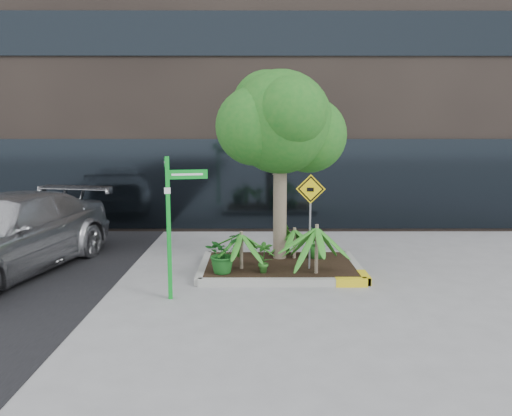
{
  "coord_description": "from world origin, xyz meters",
  "views": [
    {
      "loc": [
        -0.33,
        -9.9,
        2.88
      ],
      "look_at": [
        -0.3,
        0.2,
        1.35
      ],
      "focal_mm": 35.0,
      "sensor_mm": 36.0,
      "label": 1
    }
  ],
  "objects_px": {
    "tree": "(280,122)",
    "street_sign_post": "(171,212)",
    "parked_car": "(4,235)",
    "cattle_sign": "(310,205)"
  },
  "relations": [
    {
      "from": "parked_car",
      "to": "cattle_sign",
      "type": "distance_m",
      "value": 6.27
    },
    {
      "from": "tree",
      "to": "street_sign_post",
      "type": "height_order",
      "value": "tree"
    },
    {
      "from": "tree",
      "to": "parked_car",
      "type": "height_order",
      "value": "tree"
    },
    {
      "from": "street_sign_post",
      "to": "cattle_sign",
      "type": "relative_size",
      "value": 1.3
    },
    {
      "from": "tree",
      "to": "parked_car",
      "type": "xyz_separation_m",
      "value": [
        -5.67,
        -0.74,
        -2.29
      ]
    },
    {
      "from": "cattle_sign",
      "to": "parked_car",
      "type": "bearing_deg",
      "value": -172.1
    },
    {
      "from": "parked_car",
      "to": "street_sign_post",
      "type": "distance_m",
      "value": 4.05
    },
    {
      "from": "street_sign_post",
      "to": "cattle_sign",
      "type": "distance_m",
      "value": 2.91
    },
    {
      "from": "street_sign_post",
      "to": "cattle_sign",
      "type": "xyz_separation_m",
      "value": [
        2.55,
        1.4,
        -0.09
      ]
    },
    {
      "from": "parked_car",
      "to": "street_sign_post",
      "type": "height_order",
      "value": "street_sign_post"
    }
  ]
}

